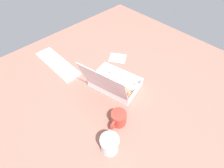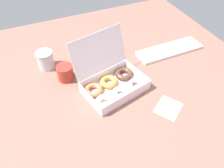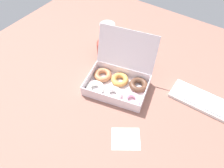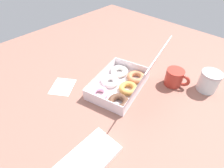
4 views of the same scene
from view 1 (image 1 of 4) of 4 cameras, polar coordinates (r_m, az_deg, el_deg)
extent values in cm
cube|color=#8E5C4F|center=(121.61, 3.47, -1.09)|extent=(180.00, 180.00, 2.00)
cube|color=white|center=(121.20, 1.09, -0.34)|extent=(35.46, 27.86, 0.40)
cube|color=white|center=(114.43, 7.72, -2.48)|extent=(5.25, 20.75, 5.82)
cube|color=white|center=(125.10, -4.93, 3.50)|extent=(5.25, 20.75, 5.82)
cube|color=white|center=(125.15, 3.65, 3.62)|extent=(29.92, 7.40, 5.82)
cube|color=white|center=(113.22, -1.68, -2.64)|extent=(29.92, 7.40, 5.82)
cube|color=white|center=(101.49, -2.95, 0.65)|extent=(32.21, 14.03, 20.28)
torus|color=white|center=(119.88, 6.53, -0.28)|extent=(12.83, 12.83, 2.89)
torus|color=white|center=(122.92, 2.44, 1.65)|extent=(13.24, 13.24, 3.05)
torus|color=#EEA6C0|center=(126.58, -1.60, 3.43)|extent=(12.77, 12.77, 2.66)
torus|color=#BA724A|center=(113.99, 4.08, -3.50)|extent=(11.19, 11.19, 2.91)
torus|color=#D19043|center=(116.99, -0.19, -1.48)|extent=(11.48, 11.48, 2.82)
torus|color=brown|center=(121.08, -4.40, 0.59)|extent=(10.48, 10.48, 3.03)
cube|color=white|center=(142.05, -17.41, 6.34)|extent=(43.37, 12.83, 1.80)
cube|color=#979695|center=(141.35, -17.51, 6.67)|extent=(39.89, 10.80, 0.40)
cylinder|color=#A73429|center=(101.07, 2.17, -11.03)|extent=(8.89, 8.89, 8.81)
torus|color=#A73429|center=(99.10, 0.60, -12.98)|extent=(2.79, 6.72, 6.53)
cylinder|color=black|center=(98.65, 2.22, -10.20)|extent=(7.82, 7.82, 0.53)
cylinder|color=silver|center=(93.77, -0.76, -19.19)|extent=(9.33, 9.33, 9.47)
cylinder|color=#B2B2B7|center=(88.95, -0.79, -17.91)|extent=(9.80, 9.80, 1.00)
cube|color=white|center=(142.12, 1.85, 8.49)|extent=(16.58, 16.06, 0.15)
camera|label=2|loc=(1.32, 45.98, 34.97)|focal=35.00mm
camera|label=3|loc=(1.53, 10.98, 47.57)|focal=35.00mm
camera|label=4|loc=(1.11, -38.54, 23.78)|focal=28.00mm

